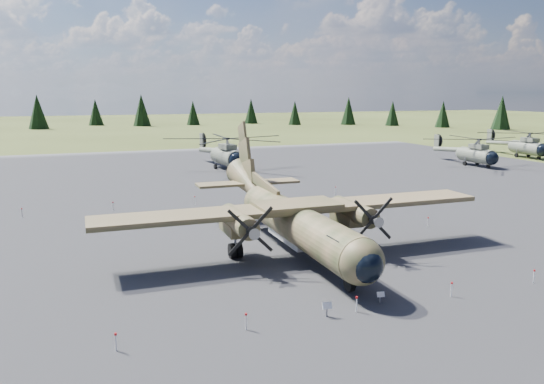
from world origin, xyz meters
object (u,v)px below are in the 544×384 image
object	(u,v)px
transport_plane	(291,214)
helicopter_far	(528,140)
helicopter_mid	(477,147)
helicopter_near	(226,147)

from	to	relation	value
transport_plane	helicopter_far	size ratio (longest dim) A/B	1.31
transport_plane	helicopter_far	bearing A→B (deg)	32.09
helicopter_far	transport_plane	bearing A→B (deg)	-143.57
helicopter_mid	helicopter_far	xyz separation A→B (m)	(15.98, 5.51, 0.10)
transport_plane	helicopter_mid	xyz separation A→B (m)	(43.92, 31.06, 0.39)
transport_plane	helicopter_mid	world-z (taller)	transport_plane
transport_plane	helicopter_far	xyz separation A→B (m)	(59.90, 36.57, 0.49)
helicopter_near	helicopter_far	bearing A→B (deg)	-10.88
transport_plane	helicopter_near	xyz separation A→B (m)	(6.74, 41.07, 0.72)
helicopter_near	helicopter_mid	xyz separation A→B (m)	(37.18, -10.01, -0.33)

